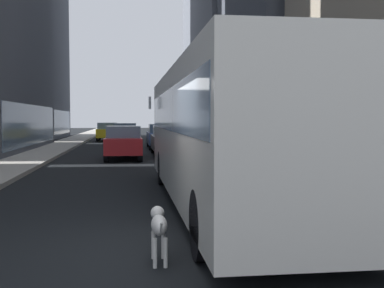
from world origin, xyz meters
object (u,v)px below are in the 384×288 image
object	(u,v)px
car_white_van	(125,133)
car_silver_sedan	(168,131)
dalmatian_dog	(159,225)
car_grey_wagon	(169,140)
car_yellow_taxi	(108,132)
car_red_coupe	(124,142)
car_blue_hatchback	(162,136)
transit_bus	(224,128)

from	to	relation	value
car_white_van	car_silver_sedan	xyz separation A→B (m)	(4.00, 7.94, -0.00)
car_silver_sedan	dalmatian_dog	xyz separation A→B (m)	(-3.35, -39.28, -0.31)
car_grey_wagon	car_silver_sedan	size ratio (longest dim) A/B	1.06
car_yellow_taxi	car_white_van	xyz separation A→B (m)	(1.60, -5.13, 0.00)
dalmatian_dog	car_red_coupe	bearing A→B (deg)	92.17
car_silver_sedan	car_blue_hatchback	world-z (taller)	same
car_white_van	car_red_coupe	world-z (taller)	same
transit_bus	dalmatian_dog	world-z (taller)	transit_bus
car_yellow_taxi	car_white_van	world-z (taller)	same
car_blue_hatchback	dalmatian_dog	world-z (taller)	car_blue_hatchback
transit_bus	car_red_coupe	xyz separation A→B (m)	(-2.40, 12.92, -0.95)
car_silver_sedan	car_yellow_taxi	bearing A→B (deg)	-153.38
car_red_coupe	car_blue_hatchback	size ratio (longest dim) A/B	1.03
car_white_van	car_blue_hatchback	distance (m)	6.96
transit_bus	car_white_van	size ratio (longest dim) A/B	2.51
car_grey_wagon	dalmatian_dog	world-z (taller)	car_grey_wagon
car_blue_hatchback	dalmatian_dog	bearing A→B (deg)	-94.04
car_yellow_taxi	car_blue_hatchback	distance (m)	12.33
car_yellow_taxi	car_silver_sedan	distance (m)	6.26
car_white_van	car_silver_sedan	world-z (taller)	same
car_silver_sedan	car_red_coupe	bearing A→B (deg)	-100.20
car_grey_wagon	car_silver_sedan	bearing A→B (deg)	85.51
car_white_van	car_blue_hatchback	xyz separation A→B (m)	(2.40, -6.53, -0.00)
car_yellow_taxi	car_silver_sedan	xyz separation A→B (m)	(5.60, 2.81, -0.00)
transit_bus	car_grey_wagon	distance (m)	14.79
car_grey_wagon	car_red_coupe	bearing A→B (deg)	-142.51
transit_bus	car_blue_hatchback	world-z (taller)	transit_bus
car_silver_sedan	car_blue_hatchback	bearing A→B (deg)	-96.31
car_silver_sedan	car_blue_hatchback	size ratio (longest dim) A/B	0.97
car_white_van	car_red_coupe	size ratio (longest dim) A/B	1.00
car_yellow_taxi	car_white_van	size ratio (longest dim) A/B	0.91
transit_bus	car_red_coupe	world-z (taller)	transit_bus
transit_bus	car_red_coupe	distance (m)	13.17
dalmatian_dog	car_white_van	bearing A→B (deg)	91.18
car_blue_hatchback	car_red_coupe	bearing A→B (deg)	-107.20
car_grey_wagon	car_yellow_taxi	world-z (taller)	same
car_red_coupe	car_grey_wagon	bearing A→B (deg)	37.49
transit_bus	car_red_coupe	bearing A→B (deg)	100.53
transit_bus	car_yellow_taxi	world-z (taller)	transit_bus
car_grey_wagon	car_silver_sedan	xyz separation A→B (m)	(1.60, 20.38, -0.00)
transit_bus	car_grey_wagon	size ratio (longest dim) A/B	2.53
car_yellow_taxi	dalmatian_dog	size ratio (longest dim) A/B	4.32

